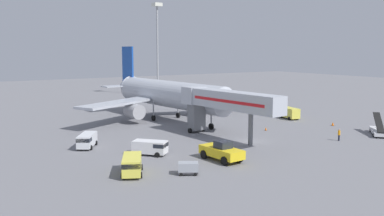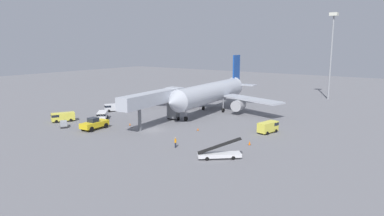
{
  "view_description": "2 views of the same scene",
  "coord_description": "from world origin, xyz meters",
  "views": [
    {
      "loc": [
        -41.89,
        -48.37,
        13.92
      ],
      "look_at": [
        -0.58,
        15.67,
        3.34
      ],
      "focal_mm": 39.8,
      "sensor_mm": 36.0,
      "label": 1
    },
    {
      "loc": [
        48.02,
        -52.78,
        17.85
      ],
      "look_at": [
        1.14,
        12.55,
        2.95
      ],
      "focal_mm": 32.67,
      "sensor_mm": 36.0,
      "label": 2
    }
  ],
  "objects": [
    {
      "name": "safety_cone_charlie",
      "position": [
        -6.95,
        0.28,
        0.3
      ],
      "size": [
        0.39,
        0.39,
        0.6
      ],
      "color": "black",
      "rests_on": "ground"
    },
    {
      "name": "pushback_tug",
      "position": [
        -10.49,
        -6.57,
        1.18
      ],
      "size": [
        3.13,
        6.32,
        2.55
      ],
      "color": "yellow",
      "rests_on": "ground"
    },
    {
      "name": "baggage_cart_far_right",
      "position": [
        -17.24,
        -9.36,
        0.77
      ],
      "size": [
        2.62,
        2.34,
        1.37
      ],
      "color": "#38383D",
      "rests_on": "ground"
    },
    {
      "name": "safety_cone_alpha",
      "position": [
        7.87,
        5.28,
        0.29
      ],
      "size": [
        0.38,
        0.38,
        0.59
      ],
      "color": "black",
      "rests_on": "ground"
    },
    {
      "name": "service_van_mid_center",
      "position": [
        20.46,
        12.17,
        1.27
      ],
      "size": [
        2.94,
        5.03,
        2.23
      ],
      "color": "#E5DB4C",
      "rests_on": "ground"
    },
    {
      "name": "belt_loader_truck",
      "position": [
        20.79,
        -7.46,
        0.77
      ],
      "size": [
        6.44,
        5.98,
        3.25
      ],
      "color": "white",
      "rests_on": "ground"
    },
    {
      "name": "ground_plane",
      "position": [
        0.0,
        0.0,
        0.0
      ],
      "size": [
        300.0,
        300.0,
        0.0
      ],
      "primitive_type": "plane",
      "color": "slate"
    },
    {
      "name": "service_van_rear_left",
      "position": [
        -22.56,
        -6.05,
        1.17
      ],
      "size": [
        4.14,
        5.47,
        2.04
      ],
      "color": "#E5DB4C",
      "rests_on": "ground"
    },
    {
      "name": "jet_bridge",
      "position": [
        -2.32,
        3.93,
        5.8
      ],
      "size": [
        5.03,
        20.23,
        7.65
      ],
      "color": "#B2B7C1",
      "rests_on": "ground"
    },
    {
      "name": "service_van_far_left",
      "position": [
        -22.4,
        9.39,
        1.13
      ],
      "size": [
        4.23,
        5.11,
        1.96
      ],
      "color": "silver",
      "rests_on": "ground"
    },
    {
      "name": "service_van_mid_left",
      "position": [
        -16.67,
        0.76,
        1.1
      ],
      "size": [
        4.49,
        4.68,
        1.9
      ],
      "color": "white",
      "rests_on": "ground"
    },
    {
      "name": "apron_light_mast",
      "position": [
        18.57,
        64.28,
        18.78
      ],
      "size": [
        2.4,
        2.4,
        27.32
      ],
      "color": "#93969B",
      "rests_on": "ground"
    },
    {
      "name": "airplane_at_gate",
      "position": [
        -0.75,
        24.32,
        5.08
      ],
      "size": [
        38.84,
        40.49,
        14.48
      ],
      "color": "#B7BCC6",
      "rests_on": "ground"
    },
    {
      "name": "safety_cone_bravo",
      "position": [
        21.34,
        2.05,
        0.37
      ],
      "size": [
        0.49,
        0.49,
        0.75
      ],
      "color": "black",
      "rests_on": "ground"
    },
    {
      "name": "ground_crew_worker_foreground",
      "position": [
        11.6,
        -6.96,
        0.98
      ],
      "size": [
        0.44,
        0.44,
        1.85
      ],
      "color": "#1E2333",
      "rests_on": "ground"
    }
  ]
}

